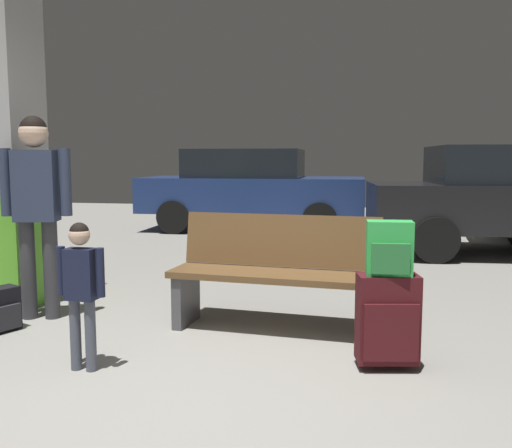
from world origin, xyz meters
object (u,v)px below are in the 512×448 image
backpack_dark_floor (0,310)px  parked_car_far (251,187)px  backpack_bright (389,249)px  adult (36,195)px  child (81,280)px  bench (275,273)px  suitcase (388,319)px  structural_pillar (2,142)px

backpack_dark_floor → parked_car_far: size_ratio=0.08×
backpack_bright → adult: 2.88m
backpack_dark_floor → parked_car_far: (0.65, 6.54, 0.64)m
adult → child: bearing=-47.5°
backpack_bright → parked_car_far: (-2.25, 6.76, 0.03)m
backpack_bright → backpack_dark_floor: backpack_bright is taller
child → adult: 1.44m
backpack_bright → bench: bearing=139.9°
child → adult: adult is taller
adult → backpack_bright: bearing=-12.3°
backpack_bright → child: backpack_bright is taller
suitcase → backpack_dark_floor: bearing=175.6°
structural_pillar → child: size_ratio=3.17×
suitcase → adult: (-2.80, 0.61, 0.71)m
child → parked_car_far: parked_car_far is taller
backpack_dark_floor → structural_pillar: bearing=120.0°
parked_car_far → structural_pillar: bearing=-100.6°
backpack_bright → adult: (-2.80, 0.61, 0.26)m
child → suitcase: bearing=11.9°
suitcase → structural_pillar: bearing=163.9°
structural_pillar → backpack_dark_floor: bearing=-60.0°
backpack_bright → parked_car_far: size_ratio=0.08×
child → backpack_dark_floor: size_ratio=2.76×
adult → backpack_dark_floor: (-0.11, -0.39, -0.87)m
backpack_bright → child: (-1.88, -0.39, -0.19)m
bench → parked_car_far: size_ratio=0.40×
child → structural_pillar: bearing=137.0°
suitcase → parked_car_far: bearing=108.4°
adult → parked_car_far: 6.18m
suitcase → backpack_dark_floor: size_ratio=1.78×
child → parked_car_far: bearing=93.0°
backpack_dark_floor → adult: bearing=74.9°
child → backpack_dark_floor: child is taller
child → backpack_dark_floor: 1.27m
structural_pillar → backpack_dark_floor: structural_pillar is taller
backpack_dark_floor → parked_car_far: parked_car_far is taller
structural_pillar → child: bearing=-43.0°
child → adult: (-0.92, 1.01, 0.46)m
parked_car_far → child: bearing=-87.0°
structural_pillar → parked_car_far: (1.08, 5.80, -0.67)m
structural_pillar → parked_car_far: bearing=79.4°
suitcase → child: (-1.88, -0.39, 0.26)m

